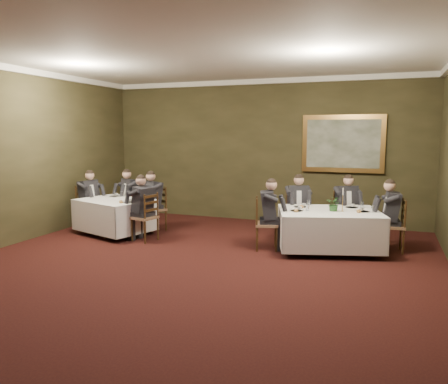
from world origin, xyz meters
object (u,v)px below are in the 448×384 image
Objects in this scene: diner_sec_backright at (155,208)px; centerpiece at (334,203)px; diner_sec_backleft at (131,204)px; table_second at (115,214)px; chair_sec_backleft at (131,214)px; diner_main_backleft at (297,214)px; chair_sec_endright at (145,227)px; chair_sec_backright at (155,218)px; candlestick at (343,202)px; table_main at (329,227)px; chair_main_backleft at (297,225)px; diner_main_backright at (346,215)px; chair_main_endleft at (266,235)px; diner_main_endright at (392,225)px; painting at (343,144)px; diner_main_endleft at (267,223)px; chair_sec_endleft at (89,216)px; diner_sec_endleft at (89,206)px; chair_main_endright at (392,237)px; chair_main_backright at (345,225)px; diner_sec_endright at (145,216)px.

diner_sec_backright is 4.05m from centerpiece.
diner_sec_backleft is 0.83m from diner_sec_backright.
diner_sec_backleft is (-0.15, 0.87, 0.06)m from table_second.
diner_main_backleft is at bearing -150.10° from chair_sec_backleft.
centerpiece is at bearing -68.92° from chair_sec_endright.
chair_sec_backright is 4.22m from candlestick.
chair_sec_backright is (0.80, -0.25, -0.23)m from diner_sec_backleft.
centerpiece is (4.79, -0.66, 0.63)m from chair_sec_backleft.
table_main is 1.62× the size of diner_sec_backleft.
table_second is at bearing -176.78° from table_main.
centerpiece is (4.00, -0.40, 0.63)m from chair_sec_backright.
chair_main_backleft is 1.03m from diner_main_backright.
table_second is 1.37× the size of diner_main_backright.
table_main is 1.09m from chair_main_backleft.
chair_main_backleft is 0.23m from diner_main_backleft.
diner_sec_backright reaches higher than chair_main_endleft.
diner_main_endright is at bearing -66.42° from chair_sec_endright.
table_main is 1.17× the size of painting.
diner_main_backleft is at bearing 15.01° from table_second.
chair_main_backleft is 2.35m from painting.
diner_main_endleft is 1.35× the size of chair_sec_endleft.
diner_sec_backright reaches higher than chair_sec_backright.
chair_sec_backleft is (-3.59, 0.95, -0.23)m from diner_main_endleft.
chair_sec_endright is (-2.88, -1.33, 0.00)m from chair_main_backleft.
chair_main_endleft is 0.74× the size of diner_sec_endleft.
diner_main_backleft reaches higher than table_second.
chair_sec_endleft is at bearing 86.80° from chair_main_endright.
table_main is 1.07m from diner_main_backright.
painting is (5.48, 2.20, 1.44)m from diner_sec_endleft.
diner_sec_backleft is 0.72× the size of painting.
table_main is at bearing -152.82° from diner_sec_backright.
table_second is 4.95m from diner_main_backright.
diner_sec_endleft is at bearing 179.61° from candlestick.
chair_main_backright and chair_sec_endleft have the same top height.
chair_sec_backleft is 0.23m from diner_sec_backleft.
painting reaches higher than chair_sec_endright.
table_second is 1.85× the size of chair_main_endleft.
chair_sec_backright is at bearing 44.31° from table_second.
diner_main_endleft reaches higher than chair_main_backleft.
centerpiece is (-1.04, -0.36, 0.63)m from chair_main_endright.
chair_main_backright is 1.26m from centerpiece.
centerpiece reaches higher than chair_main_backleft.
diner_main_endright is at bearing 113.97° from chair_main_backright.
diner_sec_endright is 1.96m from chair_sec_endleft.
diner_main_endleft is 1.35× the size of chair_sec_backright.
chair_sec_backright is 0.74× the size of diner_sec_backright.
diner_sec_backleft is 0.86m from chair_sec_backright.
table_second is 4.68m from centerpiece.
diner_main_backleft and diner_sec_endright have the same top height.
chair_sec_endright is (1.09, -1.17, -0.23)m from diner_sec_backleft.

